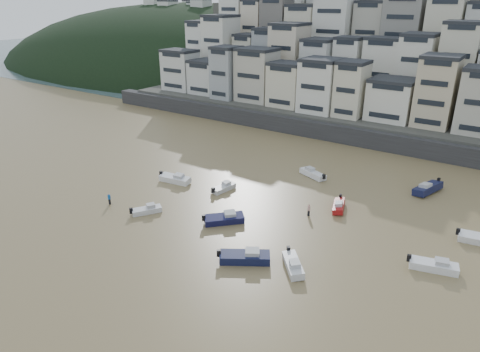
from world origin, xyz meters
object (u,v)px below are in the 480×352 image
Objects in this scene: boat_b at (293,263)px; boat_f at (224,187)px; boat_d at (434,264)px; boat_h at (313,173)px; boat_e at (339,205)px; boat_j at (147,209)px; person_blue at (109,199)px; boat_a at (245,256)px; person_pink at (309,210)px; boat_k at (175,178)px; boat_c at (224,218)px; boat_i at (428,187)px.

boat_f is (-18.51, 12.37, -0.08)m from boat_b.
boat_d is 1.01× the size of boat_h.
boat_b is 16.43m from boat_e.
boat_j is 2.54× the size of person_blue.
person_pink is at bearing 53.44° from boat_a.
boat_j is 10.93m from boat_k.
boat_h is (-4.41, 27.04, -0.10)m from boat_a.
boat_h is at bearing 128.80° from boat_d.
boat_e is at bearing 154.83° from boat_h.
boat_c is at bearing -38.10° from boat_j.
boat_k is at bearing 54.00° from boat_j.
boat_a is 1.19× the size of boat_b.
boat_c is at bearing -149.02° from boat_b.
boat_c is at bearing 15.64° from person_blue.
person_blue is (-19.79, -25.83, 0.13)m from boat_h.
person_pink is at bearing 27.10° from person_blue.
boat_b is 0.91× the size of boat_c.
boat_c is 1.29× the size of boat_j.
boat_f is 2.66× the size of person_blue.
boat_e is at bearing -20.80° from boat_j.
boat_j is at bearing 9.31° from person_blue.
boat_a is at bearing -4.87° from boat_i.
boat_b is at bearing -28.91° from boat_k.
boat_b is at bearing -115.26° from boat_f.
boat_b is 1.08× the size of boat_e.
boat_e is at bearing -68.34° from boat_f.
person_blue is (-36.97, -30.06, -0.00)m from boat_i.
boat_k reaches higher than boat_f.
boat_k is at bearing 77.82° from person_blue.
boat_d reaches higher than boat_h.
person_pink is (-16.82, 3.79, 0.12)m from boat_d.
person_blue is at bearing -33.55° from boat_i.
boat_e is 2.75× the size of person_pink.
person_pink reaches higher than boat_d.
boat_f is 0.72× the size of boat_i.
boat_d is at bearing -88.60° from boat_f.
boat_f is 0.81× the size of boat_k.
boat_j is at bearing -147.78° from person_pink.
boat_f is 1.04× the size of boat_j.
boat_a is at bearing -37.19° from boat_k.
boat_h is 0.94× the size of boat_k.
boat_a is 1.08× the size of boat_k.
boat_d is (17.88, 10.35, -0.10)m from boat_a.
person_pink reaches higher than boat_b.
boat_h is 14.02m from person_pink.
boat_e reaches higher than boat_j.
boat_e is at bearing 144.06° from boat_b.
person_blue is at bearing -152.90° from person_pink.
person_blue is (-27.94, -17.05, 0.22)m from boat_e.
boat_b is 26.90m from boat_h.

